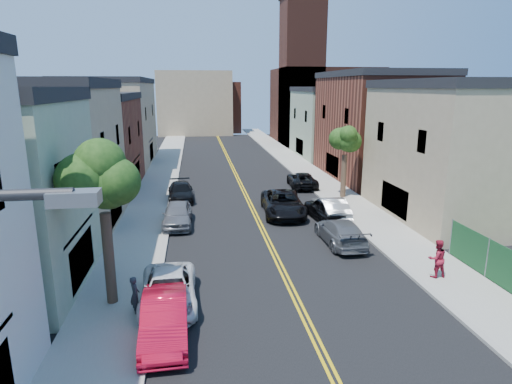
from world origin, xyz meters
name	(u,v)px	position (x,y,z in m)	size (l,w,h in m)	color
sidewalk_left	(159,178)	(-7.90, 40.00, 0.07)	(3.20, 100.00, 0.15)	gray
sidewalk_right	(311,174)	(7.90, 40.00, 0.07)	(3.20, 100.00, 0.15)	gray
curb_left	(177,178)	(-6.15, 40.00, 0.07)	(0.30, 100.00, 0.15)	gray
curb_right	(295,175)	(6.15, 40.00, 0.07)	(0.30, 100.00, 0.15)	gray
bldg_left_tan_near	(39,162)	(-14.00, 25.00, 4.50)	(9.00, 10.00, 9.00)	#998466
bldg_left_brick	(83,146)	(-14.00, 36.00, 4.00)	(9.00, 12.00, 8.00)	brown
bldg_left_tan_far	(111,124)	(-14.00, 50.00, 4.75)	(9.00, 16.00, 9.50)	#998466
bldg_right_tan	(458,154)	(14.00, 24.00, 4.50)	(9.00, 12.00, 9.00)	#998466
bldg_right_brick	(377,128)	(14.00, 38.00, 5.00)	(9.00, 14.00, 10.00)	brown
bldg_right_palegrn	(333,124)	(14.00, 52.00, 4.25)	(9.00, 12.00, 8.50)	gray
church	(319,98)	(16.33, 67.07, 7.24)	(16.20, 14.20, 22.60)	#4C2319
backdrop_left	(195,103)	(-4.00, 82.00, 6.00)	(14.00, 8.00, 12.00)	#998466
backdrop_center	(215,107)	(0.00, 86.00, 5.00)	(10.00, 8.00, 10.00)	brown
tree_left_mid	(100,152)	(-7.88, 14.01, 6.58)	(5.20, 5.20, 9.29)	#3A2A1D
tree_right_far	(346,129)	(7.92, 30.01, 5.76)	(4.40, 4.40, 8.03)	#3A2A1D
red_sedan	(165,319)	(-5.50, 11.16, 0.78)	(1.64, 4.71, 1.55)	red
white_pickup	(169,290)	(-5.50, 13.59, 0.70)	(2.33, 5.05, 1.40)	silver
grey_car_left	(178,214)	(-5.50, 24.56, 0.80)	(1.89, 4.69, 1.60)	#5C5E64
black_car_left	(181,192)	(-5.50, 31.33, 0.71)	(2.00, 4.91, 1.43)	black
grey_car_right	(340,232)	(4.18, 19.77, 0.74)	(2.07, 5.08, 1.47)	#515358
black_car_right	(326,209)	(4.74, 24.41, 0.82)	(1.94, 4.82, 1.64)	black
silver_car_right	(331,208)	(5.08, 24.49, 0.80)	(1.70, 4.87, 1.60)	#A6A9AD
dark_car_right_far	(302,180)	(5.50, 34.44, 0.71)	(2.35, 5.09, 1.41)	black
black_suv_lane	(283,203)	(2.00, 26.09, 0.85)	(2.81, 6.10, 1.69)	black
pedestrian_left	(135,295)	(-6.79, 12.95, 0.92)	(0.56, 0.37, 1.55)	#25262C
pedestrian_right	(437,258)	(7.13, 14.37, 1.09)	(0.92, 0.71, 1.89)	maroon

